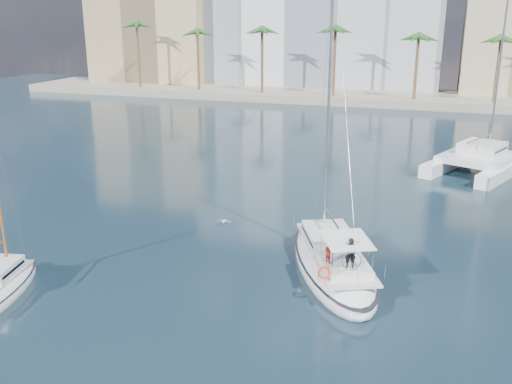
% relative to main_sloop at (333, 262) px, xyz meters
% --- Properties ---
extents(ground, '(160.00, 160.00, 0.00)m').
position_rel_main_sloop_xyz_m(ground, '(-4.80, 2.28, -0.52)').
color(ground, black).
rests_on(ground, ground).
extents(quay, '(120.00, 14.00, 1.20)m').
position_rel_main_sloop_xyz_m(quay, '(-4.80, 63.28, 0.08)').
color(quay, gray).
rests_on(quay, ground).
extents(building_modern, '(42.00, 16.00, 28.00)m').
position_rel_main_sloop_xyz_m(building_modern, '(-16.80, 75.28, 13.48)').
color(building_modern, silver).
rests_on(building_modern, ground).
extents(building_tan_left, '(22.00, 14.00, 22.00)m').
position_rel_main_sloop_xyz_m(building_tan_left, '(-46.80, 71.28, 10.48)').
color(building_tan_left, tan).
rests_on(building_tan_left, ground).
extents(palm_left, '(3.60, 3.60, 12.30)m').
position_rel_main_sloop_xyz_m(palm_left, '(-38.80, 59.28, 9.76)').
color(palm_left, brown).
rests_on(palm_left, ground).
extents(palm_centre, '(3.60, 3.60, 12.30)m').
position_rel_main_sloop_xyz_m(palm_centre, '(-4.80, 59.28, 9.76)').
color(palm_centre, brown).
rests_on(palm_centre, ground).
extents(main_sloop, '(7.97, 11.95, 17.01)m').
position_rel_main_sloop_xyz_m(main_sloop, '(0.00, 0.00, 0.00)').
color(main_sloop, white).
rests_on(main_sloop, ground).
extents(catamaran, '(10.19, 13.27, 17.35)m').
position_rel_main_sloop_xyz_m(catamaran, '(8.48, 24.42, 0.62)').
color(catamaran, white).
rests_on(catamaran, ground).
extents(seagull, '(1.02, 0.44, 0.19)m').
position_rel_main_sloop_xyz_m(seagull, '(-8.02, 4.56, -0.17)').
color(seagull, silver).
rests_on(seagull, ground).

